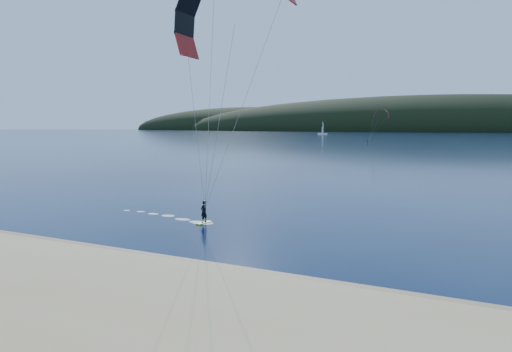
{
  "coord_description": "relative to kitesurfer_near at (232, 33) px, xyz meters",
  "views": [
    {
      "loc": [
        14.32,
        -17.09,
        8.38
      ],
      "look_at": [
        1.56,
        10.0,
        5.0
      ],
      "focal_mm": 31.3,
      "sensor_mm": 36.0,
      "label": 1
    }
  ],
  "objects": [
    {
      "name": "kitesurfer_near",
      "position": [
        0.0,
        0.0,
        0.0
      ],
      "size": [
        21.5,
        9.38,
        18.28
      ],
      "color": "#AAD318",
      "rests_on": "ground"
    },
    {
      "name": "wet_sand",
      "position": [
        -0.28,
        -4.59,
        -14.32
      ],
      "size": [
        220.0,
        2.5,
        0.1
      ],
      "color": "#8E7052",
      "rests_on": "ground"
    },
    {
      "name": "kitesurfer_far",
      "position": [
        -22.46,
        188.09,
        -1.71
      ],
      "size": [
        11.17,
        7.59,
        15.13
      ],
      "color": "#AAD318",
      "rests_on": "ground"
    },
    {
      "name": "sailboat",
      "position": [
        -112.5,
        394.01,
        -13.4
      ],
      "size": [
        9.06,
        5.97,
        13.17
      ],
      "color": "white",
      "rests_on": "ground"
    },
    {
      "name": "ground",
      "position": [
        -0.28,
        -9.09,
        -14.37
      ],
      "size": [
        1800.0,
        1800.0,
        0.0
      ],
      "primitive_type": "plane",
      "color": "black",
      "rests_on": "ground"
    },
    {
      "name": "headland",
      "position": [
        0.35,
        736.2,
        -14.37
      ],
      "size": [
        1200.0,
        310.0,
        140.0
      ],
      "color": "black",
      "rests_on": "ground"
    }
  ]
}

